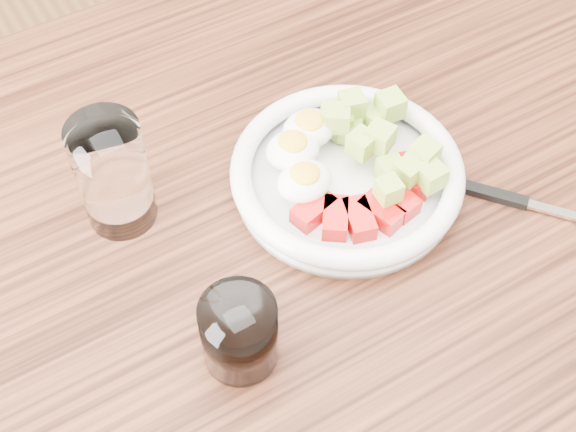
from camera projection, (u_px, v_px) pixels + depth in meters
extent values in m
cube|color=brown|center=(496.00, 87.00, 1.52)|extent=(0.07, 0.07, 0.73)
cube|color=#592B18|center=(301.00, 247.00, 0.83)|extent=(1.50, 0.90, 0.04)
cylinder|color=white|center=(346.00, 182.00, 0.85)|extent=(0.24, 0.24, 0.01)
torus|color=white|center=(347.00, 171.00, 0.84)|extent=(0.25, 0.25, 0.02)
cube|color=#BB0D0C|center=(314.00, 210.00, 0.81)|extent=(0.05, 0.04, 0.02)
cube|color=#BB0D0C|center=(335.00, 218.00, 0.80)|extent=(0.05, 0.05, 0.02)
cube|color=#BB0D0C|center=(359.00, 219.00, 0.80)|extent=(0.04, 0.05, 0.02)
cube|color=#BB0D0C|center=(381.00, 212.00, 0.81)|extent=(0.04, 0.05, 0.02)
cube|color=#BB0D0C|center=(397.00, 200.00, 0.82)|extent=(0.03, 0.05, 0.02)
cube|color=#BB0D0C|center=(406.00, 184.00, 0.83)|extent=(0.05, 0.05, 0.02)
cube|color=#BB0D0C|center=(405.00, 166.00, 0.84)|extent=(0.05, 0.04, 0.02)
ellipsoid|color=white|center=(293.00, 150.00, 0.84)|extent=(0.06, 0.05, 0.03)
ellipsoid|color=yellow|center=(293.00, 142.00, 0.83)|extent=(0.03, 0.03, 0.01)
ellipsoid|color=white|center=(309.00, 129.00, 0.86)|extent=(0.06, 0.05, 0.03)
ellipsoid|color=yellow|center=(309.00, 120.00, 0.85)|extent=(0.03, 0.03, 0.01)
ellipsoid|color=white|center=(305.00, 182.00, 0.81)|extent=(0.06, 0.05, 0.03)
ellipsoid|color=yellow|center=(305.00, 174.00, 0.80)|extent=(0.03, 0.03, 0.01)
cube|color=#A3BC48|center=(362.00, 144.00, 0.83)|extent=(0.03, 0.03, 0.03)
cube|color=#A3BC48|center=(381.00, 115.00, 0.88)|extent=(0.03, 0.03, 0.02)
cube|color=#A3BC48|center=(424.00, 163.00, 0.82)|extent=(0.03, 0.03, 0.02)
cube|color=#A3BC48|center=(390.00, 105.00, 0.86)|extent=(0.03, 0.03, 0.03)
cube|color=#A3BC48|center=(331.00, 116.00, 0.85)|extent=(0.03, 0.03, 0.02)
cube|color=#A3BC48|center=(377.00, 137.00, 0.84)|extent=(0.03, 0.03, 0.02)
cube|color=#A3BC48|center=(391.00, 170.00, 0.83)|extent=(0.03, 0.03, 0.02)
cube|color=#A3BC48|center=(428.00, 170.00, 0.82)|extent=(0.02, 0.02, 0.02)
cube|color=#A3BC48|center=(342.00, 121.00, 0.86)|extent=(0.03, 0.03, 0.02)
cube|color=#A3BC48|center=(350.00, 131.00, 0.87)|extent=(0.03, 0.03, 0.02)
cube|color=#A3BC48|center=(424.00, 154.00, 0.82)|extent=(0.03, 0.03, 0.03)
cube|color=#A3BC48|center=(337.00, 124.00, 0.87)|extent=(0.03, 0.03, 0.03)
cube|color=#A3BC48|center=(337.00, 115.00, 0.87)|extent=(0.03, 0.03, 0.02)
cube|color=#A3BC48|center=(389.00, 190.00, 0.80)|extent=(0.02, 0.02, 0.02)
cube|color=#A3BC48|center=(338.00, 118.00, 0.85)|extent=(0.04, 0.04, 0.03)
cube|color=#A3BC48|center=(431.00, 176.00, 0.81)|extent=(0.03, 0.03, 0.03)
cube|color=#A3BC48|center=(380.00, 137.00, 0.83)|extent=(0.04, 0.04, 0.03)
cube|color=#A3BC48|center=(374.00, 119.00, 0.87)|extent=(0.03, 0.03, 0.02)
cube|color=#A3BC48|center=(420.00, 160.00, 0.84)|extent=(0.04, 0.04, 0.03)
cube|color=#A3BC48|center=(352.00, 105.00, 0.86)|extent=(0.03, 0.03, 0.03)
cube|color=#A3BC48|center=(408.00, 172.00, 0.81)|extent=(0.03, 0.03, 0.02)
cube|color=black|center=(482.00, 191.00, 0.85)|extent=(0.07, 0.08, 0.01)
cube|color=silver|center=(555.00, 211.00, 0.83)|extent=(0.04, 0.05, 0.00)
cylinder|color=white|center=(113.00, 174.00, 0.78)|extent=(0.07, 0.07, 0.13)
cylinder|color=white|center=(239.00, 333.00, 0.71)|extent=(0.07, 0.07, 0.08)
cylinder|color=black|center=(239.00, 334.00, 0.71)|extent=(0.06, 0.06, 0.07)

